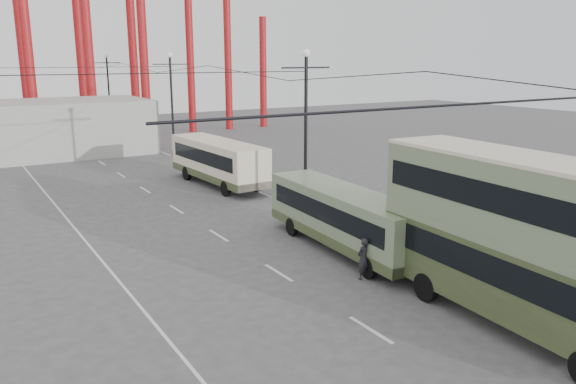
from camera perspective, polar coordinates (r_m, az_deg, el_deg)
ground at (r=17.68m, az=19.76°, el=-17.33°), size 160.00×160.00×0.00m
road_markings at (r=32.24m, az=-9.59°, el=-2.62°), size 12.52×120.00×0.01m
lamp_post_mid at (r=32.77m, az=1.81°, el=6.17°), size 3.20×0.44×9.32m
lamp_post_far at (r=52.45m, az=-11.70°, el=8.63°), size 3.20×0.44×9.32m
lamp_post_distant at (r=73.46m, az=-17.73°, el=9.57°), size 3.20×0.44×9.32m
fairground_shed at (r=56.82m, az=-25.19°, el=5.78°), size 22.00×10.00×5.00m
double_decker_bus at (r=19.77m, az=22.80°, el=-4.02°), size 3.31×10.90×5.78m
single_decker_green at (r=26.28m, az=5.67°, el=-2.50°), size 2.94×10.35×2.89m
single_decker_cream at (r=40.01m, az=-7.13°, el=3.20°), size 3.05×10.28×3.16m
pedestrian at (r=23.17m, az=7.65°, el=-6.74°), size 0.69×0.50×1.74m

